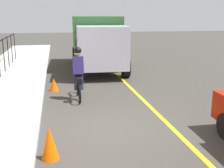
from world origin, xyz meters
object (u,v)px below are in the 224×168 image
box_truck_background (96,40)px  traffic_cone_far (54,85)px  traffic_cone_near (50,143)px  cyclist_lead (78,74)px

box_truck_background → traffic_cone_far: 5.15m
box_truck_background → traffic_cone_near: (-9.90, 2.37, -1.20)m
cyclist_lead → box_truck_background: 5.94m
traffic_cone_near → box_truck_background: bearing=-13.4°
box_truck_background → traffic_cone_near: size_ratio=9.78×
traffic_cone_near → cyclist_lead: bearing=-12.6°
cyclist_lead → traffic_cone_far: (1.30, 0.86, -0.66)m
cyclist_lead → traffic_cone_far: bearing=34.2°
cyclist_lead → traffic_cone_near: 4.31m
box_truck_background → cyclist_lead: bearing=-11.6°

